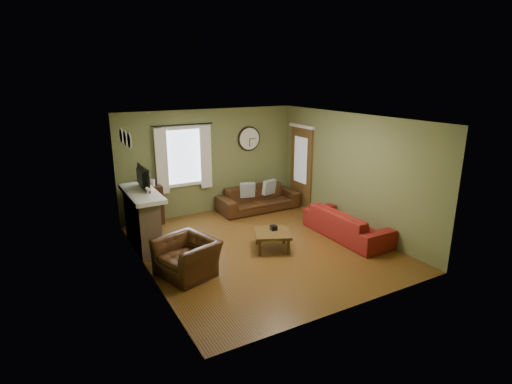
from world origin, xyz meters
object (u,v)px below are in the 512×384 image
bookshelf (146,206)px  armchair (187,257)px  sofa_red (347,224)px  sofa_brown (258,198)px  coffee_table (272,241)px

bookshelf → armchair: 2.78m
sofa_red → armchair: (-3.59, 0.06, 0.02)m
sofa_red → armchair: armchair is taller
bookshelf → armchair: bookshelf is taller
sofa_red → sofa_brown: bearing=16.9°
armchair → bookshelf: bearing=162.2°
sofa_brown → coffee_table: (-0.98, -2.30, -0.12)m
bookshelf → sofa_red: size_ratio=0.44×
coffee_table → sofa_red: bearing=-7.4°
bookshelf → sofa_red: 4.58m
armchair → coffee_table: (1.84, 0.17, -0.14)m
armchair → sofa_red: bearing=71.1°
bookshelf → sofa_red: bookshelf is taller
sofa_brown → sofa_red: sofa_brown is taller
armchair → coffee_table: bearing=77.2°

